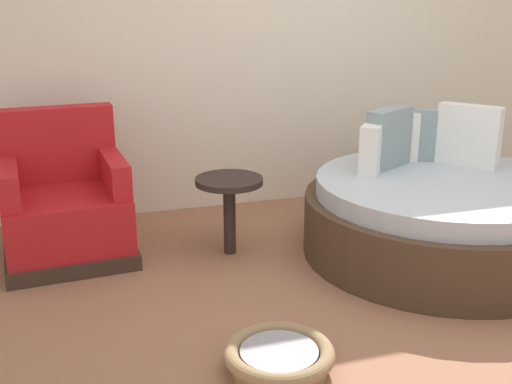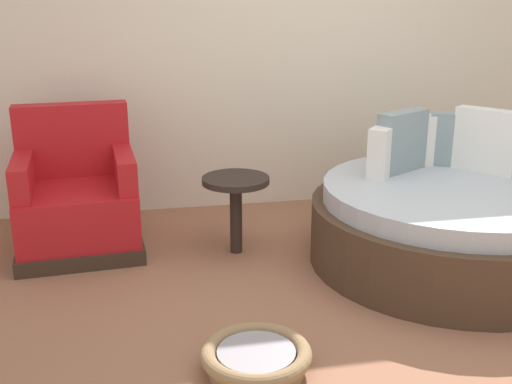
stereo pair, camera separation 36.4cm
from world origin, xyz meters
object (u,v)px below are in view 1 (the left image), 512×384
Objects in this scene: round_daybed at (440,214)px; side_table at (229,192)px; pet_basket at (279,357)px; red_armchair at (65,206)px.

round_daybed is 3.44× the size of side_table.
side_table reaches higher than pet_basket.
red_armchair reaches higher than pet_basket.
red_armchair is (-2.35, 0.72, 0.06)m from round_daybed.
round_daybed is 1.78m from pet_basket.
round_daybed is 2.46m from red_armchair.
round_daybed is 1.39m from side_table.
red_armchair is 1.08m from side_table.
round_daybed reaches higher than side_table.
side_table is at bearing -16.55° from red_armchair.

